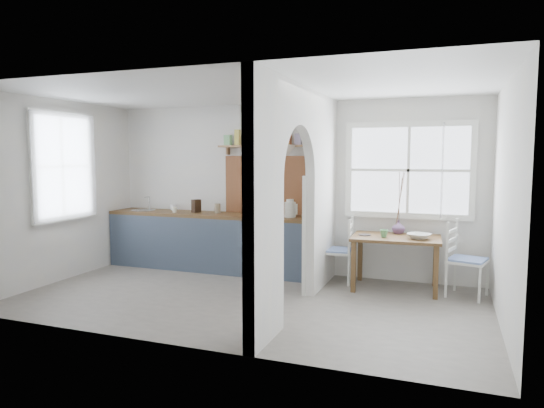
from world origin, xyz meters
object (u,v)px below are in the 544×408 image
(chair_left, at_px, (337,250))
(vase, at_px, (398,227))
(dining_table, at_px, (395,263))
(chair_right, at_px, (467,259))
(kettle, at_px, (290,208))

(chair_left, height_order, vase, chair_left)
(chair_left, relative_size, vase, 5.05)
(dining_table, distance_m, chair_right, 0.91)
(dining_table, xyz_separation_m, kettle, (-1.54, 0.13, 0.67))
(vase, bearing_deg, chair_right, -18.93)
(kettle, bearing_deg, chair_right, -0.07)
(chair_right, distance_m, kettle, 2.51)
(vase, bearing_deg, kettle, -175.34)
(chair_left, bearing_deg, vase, 96.03)
(dining_table, height_order, kettle, kettle)
(dining_table, bearing_deg, kettle, 172.83)
(chair_left, distance_m, chair_right, 1.73)
(chair_right, bearing_deg, dining_table, 102.76)
(chair_right, xyz_separation_m, kettle, (-2.44, 0.18, 0.55))
(chair_left, xyz_separation_m, vase, (0.83, 0.16, 0.35))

